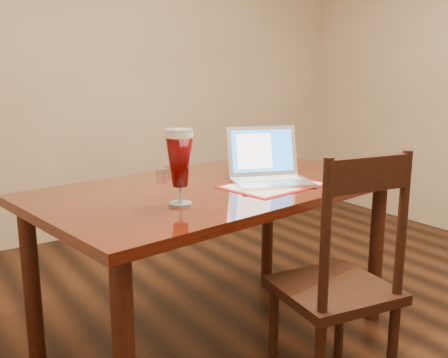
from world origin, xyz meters
TOP-DOWN VIEW (x-y plane):
  - ground at (0.00, 0.00)m, footprint 5.00×5.00m
  - dining_table at (-0.40, 0.47)m, footprint 1.86×1.21m
  - dining_chair at (-0.23, -0.17)m, footprint 0.51×0.49m

SIDE VIEW (x-z plane):
  - ground at x=0.00m, z-range 0.00..0.00m
  - dining_chair at x=-0.23m, z-range -0.03..1.03m
  - dining_table at x=-0.40m, z-range 0.17..1.29m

